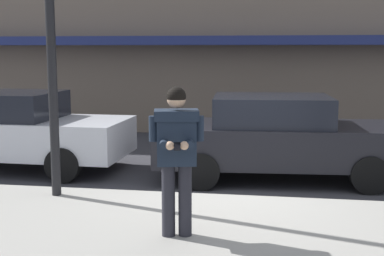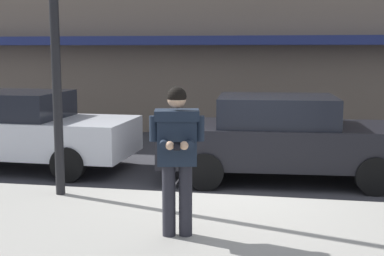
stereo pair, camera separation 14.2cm
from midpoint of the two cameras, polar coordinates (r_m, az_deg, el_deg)
ground_plane at (r=8.60m, az=4.71°, el=-7.64°), size 80.00×80.00×0.00m
curb_paint_line at (r=8.61m, az=11.45°, el=-7.75°), size 28.00×0.12×0.01m
parked_sedan_near at (r=11.18m, az=-17.62°, el=-0.11°), size 4.54×2.01×1.54m
parked_sedan_mid at (r=9.82m, az=10.19°, el=-0.99°), size 4.62×2.17×1.54m
man_texting_on_phone at (r=6.30m, az=-0.97°, el=-1.85°), size 0.64×0.63×1.81m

